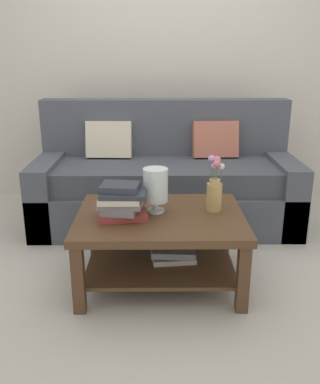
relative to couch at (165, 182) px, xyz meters
name	(u,v)px	position (x,y,z in m)	size (l,w,h in m)	color
ground_plane	(169,262)	(0.01, -0.80, -0.36)	(10.00, 10.00, 0.00)	#B7B2A8
back_wall	(165,64)	(0.01, 0.85, 0.99)	(6.40, 0.12, 2.70)	beige
couch	(165,182)	(0.00, 0.00, 0.00)	(2.23, 0.90, 1.06)	#474C56
coffee_table	(161,234)	(-0.05, -1.07, -0.02)	(1.06, 0.81, 0.48)	#4C331E
book_stack_main	(121,202)	(-0.30, -1.14, 0.22)	(0.32, 0.25, 0.22)	#993833
glass_hurricane_vase	(155,186)	(-0.09, -1.02, 0.29)	(0.16, 0.16, 0.29)	silver
flower_pitcher	(214,190)	(0.29, -1.00, 0.26)	(0.11, 0.10, 0.36)	tan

